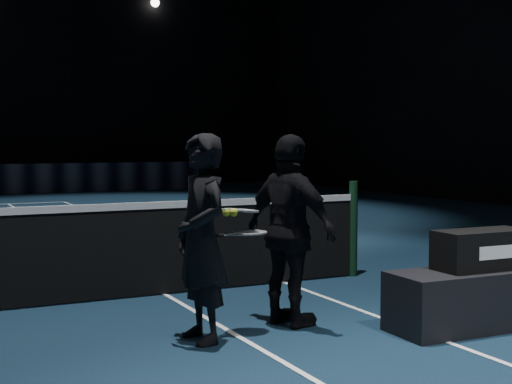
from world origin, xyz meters
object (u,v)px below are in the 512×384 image
at_px(player_bench, 481,298).
at_px(player_b, 290,230).
at_px(player_a, 202,238).
at_px(racket_bag, 482,249).
at_px(tennis_balls, 229,210).
at_px(racket_upper, 243,210).
at_px(racket_lower, 250,233).

height_order(player_bench, player_b, player_b).
relative_size(player_bench, player_a, 1.01).
relative_size(racket_bag, player_a, 0.51).
distance_m(player_bench, player_b, 1.69).
bearing_deg(player_b, tennis_balls, 78.60).
distance_m(racket_bag, racket_upper, 2.03).
bearing_deg(player_a, racket_lower, 92.51).
height_order(player_a, player_b, same).
distance_m(player_b, tennis_balls, 0.63).
distance_m(racket_bag, racket_lower, 1.94).
bearing_deg(racket_upper, player_bench, -32.63).
height_order(racket_lower, tennis_balls, tennis_balls).
height_order(racket_bag, player_a, player_a).
distance_m(racket_bag, player_b, 1.60).
distance_m(player_bench, racket_upper, 2.14).
bearing_deg(player_bench, tennis_balls, 162.98).
bearing_deg(tennis_balls, racket_lower, 5.62).
height_order(player_b, racket_lower, player_b).
distance_m(racket_bag, tennis_balls, 2.14).
relative_size(player_b, tennis_balls, 13.47).
distance_m(player_bench, tennis_balls, 2.25).
distance_m(player_a, player_b, 0.85).
distance_m(racket_lower, racket_upper, 0.19).
xyz_separation_m(player_bench, player_b, (-1.41, 0.75, 0.56)).
bearing_deg(player_bench, player_b, 153.77).
bearing_deg(player_b, racket_lower, 79.08).
bearing_deg(racket_lower, racket_upper, 141.34).
distance_m(player_a, racket_lower, 0.45).
relative_size(racket_lower, racket_upper, 1.00).
relative_size(racket_bag, racket_upper, 1.20).
height_order(player_a, racket_upper, player_a).
xyz_separation_m(player_b, racket_lower, (-0.40, -0.05, 0.01)).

